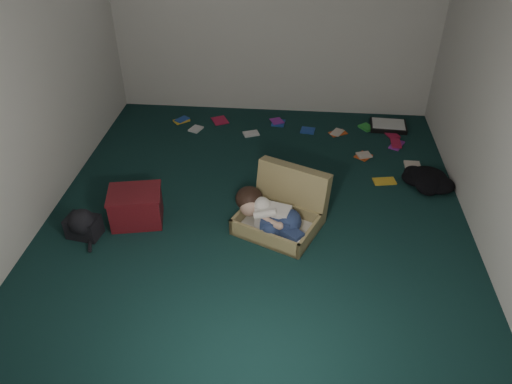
# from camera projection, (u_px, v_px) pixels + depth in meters

# --- Properties ---
(floor) EXTENTS (4.50, 4.50, 0.00)m
(floor) POSITION_uv_depth(u_px,v_px,m) (257.00, 212.00, 4.85)
(floor) COLOR #0E2A27
(floor) RESTS_ON ground
(wall_back) EXTENTS (4.50, 0.00, 4.50)m
(wall_back) POSITION_uv_depth(u_px,v_px,m) (274.00, 10.00, 5.92)
(wall_back) COLOR silver
(wall_back) RESTS_ON ground
(wall_front) EXTENTS (4.50, 0.00, 4.50)m
(wall_front) POSITION_uv_depth(u_px,v_px,m) (214.00, 289.00, 2.28)
(wall_front) COLOR silver
(wall_front) RESTS_ON ground
(wall_left) EXTENTS (0.00, 4.50, 4.50)m
(wall_left) POSITION_uv_depth(u_px,v_px,m) (24.00, 79.00, 4.25)
(wall_left) COLOR silver
(wall_left) RESTS_ON ground
(wall_right) EXTENTS (0.00, 4.50, 4.50)m
(wall_right) POSITION_uv_depth(u_px,v_px,m) (509.00, 97.00, 3.95)
(wall_right) COLOR silver
(wall_right) RESTS_ON ground
(suitcase) EXTENTS (0.92, 0.91, 0.52)m
(suitcase) POSITION_uv_depth(u_px,v_px,m) (283.00, 210.00, 4.64)
(suitcase) COLOR #9E8B57
(suitcase) RESTS_ON floor
(person) EXTENTS (0.67, 0.58, 0.32)m
(person) POSITION_uv_depth(u_px,v_px,m) (270.00, 215.00, 4.50)
(person) COLOR white
(person) RESTS_ON suitcase
(maroon_bin) EXTENTS (0.55, 0.47, 0.33)m
(maroon_bin) POSITION_uv_depth(u_px,v_px,m) (136.00, 207.00, 4.65)
(maroon_bin) COLOR #5A1218
(maroon_bin) RESTS_ON floor
(backpack) EXTENTS (0.40, 0.34, 0.22)m
(backpack) POSITION_uv_depth(u_px,v_px,m) (83.00, 226.00, 4.51)
(backpack) COLOR black
(backpack) RESTS_ON floor
(clothing_pile) EXTENTS (0.56, 0.51, 0.15)m
(clothing_pile) POSITION_uv_depth(u_px,v_px,m) (425.00, 178.00, 5.21)
(clothing_pile) COLOR black
(clothing_pile) RESTS_ON floor
(paper_tray) EXTENTS (0.46, 0.36, 0.06)m
(paper_tray) POSITION_uv_depth(u_px,v_px,m) (388.00, 126.00, 6.24)
(paper_tray) COLOR black
(paper_tray) RESTS_ON floor
(book_scatter) EXTENTS (2.95, 1.44, 0.02)m
(book_scatter) POSITION_uv_depth(u_px,v_px,m) (311.00, 138.00, 6.04)
(book_scatter) COLOR gold
(book_scatter) RESTS_ON floor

